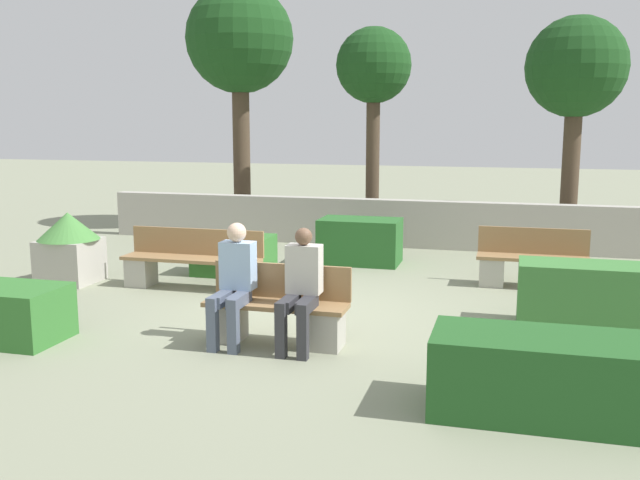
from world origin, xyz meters
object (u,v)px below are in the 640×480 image
at_px(bench_front, 277,314).
at_px(person_seated_woman, 301,284).
at_px(bench_left_side, 532,266).
at_px(planter_corner_left, 69,245).
at_px(tree_leftmost, 240,43).
at_px(tree_center_right, 576,71).
at_px(person_seated_man, 234,278).
at_px(bench_right_side, 192,265).
at_px(tree_center_left, 374,71).

distance_m(bench_front, person_seated_woman, 0.54).
relative_size(bench_left_side, planter_corner_left, 1.49).
height_order(bench_front, tree_leftmost, tree_leftmost).
bearing_deg(tree_leftmost, person_seated_woman, -64.73).
xyz_separation_m(bench_left_side, tree_center_right, (0.76, 4.02, 3.09)).
height_order(bench_front, person_seated_man, person_seated_man).
relative_size(bench_front, planter_corner_left, 1.49).
bearing_deg(tree_leftmost, planter_corner_left, -94.70).
relative_size(person_seated_man, planter_corner_left, 1.24).
bearing_deg(person_seated_man, bench_right_side, 124.73).
relative_size(person_seated_woman, tree_center_left, 0.30).
relative_size(bench_right_side, tree_leftmost, 0.39).
bearing_deg(bench_right_side, person_seated_man, -50.78).
distance_m(bench_front, tree_leftmost, 9.67).
height_order(bench_right_side, person_seated_woman, person_seated_woman).
xyz_separation_m(bench_front, bench_right_side, (-2.07, 2.19, 0.02)).
xyz_separation_m(bench_front, tree_center_left, (-0.44, 7.84, 3.17)).
relative_size(person_seated_man, tree_leftmost, 0.25).
bearing_deg(person_seated_woman, bench_left_side, 55.96).
xyz_separation_m(person_seated_man, planter_corner_left, (-3.61, 2.19, -0.17)).
relative_size(person_seated_man, person_seated_woman, 1.02).
distance_m(bench_left_side, person_seated_woman, 4.52).
bearing_deg(planter_corner_left, tree_leftmost, 85.30).
relative_size(bench_right_side, planter_corner_left, 1.94).
bearing_deg(bench_left_side, tree_leftmost, 144.76).
relative_size(bench_right_side, person_seated_man, 1.56).
xyz_separation_m(bench_front, bench_left_side, (2.85, 3.59, 0.00)).
relative_size(bench_front, person_seated_man, 1.19).
relative_size(bench_front, bench_right_side, 0.76).
bearing_deg(bench_left_side, tree_center_left, 127.69).
relative_size(bench_left_side, person_seated_man, 1.20).
bearing_deg(bench_right_side, planter_corner_left, -171.65).
bearing_deg(person_seated_man, tree_leftmost, 110.68).
bearing_deg(bench_right_side, tree_center_right, 48.18).
bearing_deg(person_seated_man, bench_front, 16.66).
bearing_deg(planter_corner_left, person_seated_woman, -26.54).
distance_m(bench_right_side, planter_corner_left, 2.02).
relative_size(tree_leftmost, tree_center_right, 1.23).
height_order(bench_left_side, person_seated_woman, person_seated_woman).
height_order(person_seated_man, tree_center_right, tree_center_right).
distance_m(bench_left_side, bench_right_side, 5.11).
bearing_deg(person_seated_woman, person_seated_man, 179.69).
distance_m(bench_front, tree_center_right, 8.97).
distance_m(bench_left_side, tree_leftmost, 8.75).
bearing_deg(planter_corner_left, bench_right_side, 3.86).
bearing_deg(person_seated_woman, tree_leftmost, 115.27).
bearing_deg(bench_left_side, bench_right_side, -164.14).
xyz_separation_m(person_seated_woman, planter_corner_left, (-4.40, 2.20, -0.15)).
height_order(bench_front, bench_right_side, same).
bearing_deg(tree_leftmost, bench_front, -66.26).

